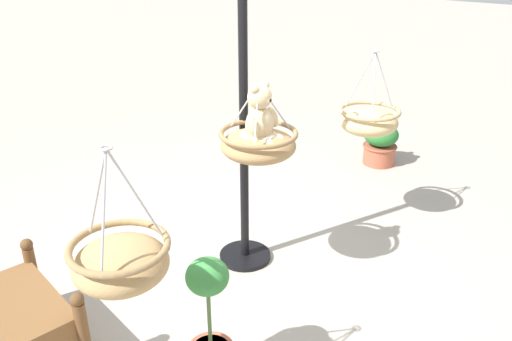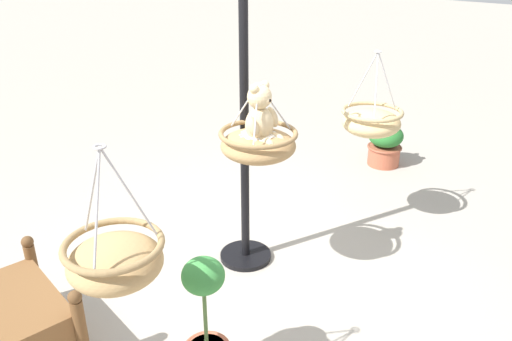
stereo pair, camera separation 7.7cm
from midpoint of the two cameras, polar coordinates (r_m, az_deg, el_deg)
The scene contains 8 objects.
ground_plane at distance 4.39m, azimuth 0.37°, elevation -11.06°, with size 40.00×40.00×0.00m, color #A8A093.
display_pole_central at distance 4.20m, azimuth -0.69°, elevation -1.65°, with size 0.44×0.44×2.30m.
hanging_basket_with_teddy at distance 3.76m, azimuth 0.84°, elevation 3.00°, with size 0.58×0.58×0.57m.
teddy_bear at distance 3.68m, azimuth 1.14°, elevation 5.80°, with size 0.31×0.28×0.45m.
hanging_basket_left_high at distance 4.71m, azimuth 13.06°, elevation 5.34°, with size 0.54×0.54×0.75m.
hanging_basket_right_low at distance 2.64m, azimuth -14.45°, elevation -9.48°, with size 0.50×0.50×0.73m.
potted_plant_flowering_red at distance 3.26m, azimuth -4.83°, elevation -17.08°, with size 0.30×0.30×0.90m.
potted_plant_tall_leafy at distance 6.40m, azimuth 14.37°, elevation 2.83°, with size 0.41×0.41×0.56m.
Camera 2 is at (2.81, 2.19, 2.57)m, focal length 36.31 mm.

